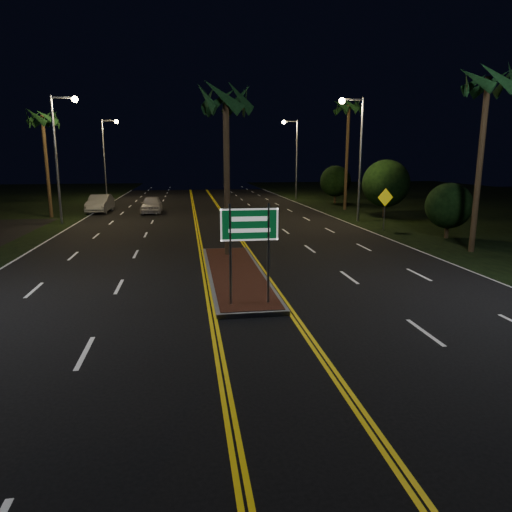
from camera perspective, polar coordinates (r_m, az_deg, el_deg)
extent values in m
plane|color=black|center=(12.13, 1.05, -10.68)|extent=(120.00, 120.00, 0.00)
cube|color=gray|center=(18.70, -2.57, -2.22)|extent=(2.25, 10.25, 0.15)
cube|color=#592819|center=(18.68, -2.57, -1.97)|extent=(2.00, 10.00, 0.02)
cylinder|color=gray|center=(14.19, -3.22, 0.09)|extent=(0.08, 0.08, 3.20)
cylinder|color=gray|center=(14.35, 1.56, 0.24)|extent=(0.08, 0.08, 3.20)
cube|color=#07471E|center=(14.09, -0.83, 3.95)|extent=(1.80, 0.04, 1.00)
cube|color=white|center=(14.07, -0.82, 3.94)|extent=(1.80, 0.01, 1.00)
cylinder|color=gray|center=(36.18, -23.68, 10.79)|extent=(0.18, 0.18, 9.00)
cube|color=gray|center=(36.23, -23.01, 17.77)|extent=(1.60, 0.12, 0.12)
sphere|color=#FFCE72|center=(36.04, -21.71, 17.74)|extent=(0.44, 0.44, 0.44)
cylinder|color=gray|center=(55.77, -18.44, 11.29)|extent=(0.18, 0.18, 9.00)
cube|color=gray|center=(55.80, -17.91, 15.81)|extent=(1.60, 0.12, 0.12)
sphere|color=#FFCE72|center=(55.68, -17.06, 15.77)|extent=(0.44, 0.44, 0.44)
cylinder|color=gray|center=(35.45, 12.93, 11.48)|extent=(0.18, 0.18, 9.00)
cube|color=gray|center=(35.41, 12.00, 18.58)|extent=(1.60, 0.12, 0.12)
sphere|color=#FFCE72|center=(35.14, 10.71, 18.52)|extent=(0.44, 0.44, 0.44)
cylinder|color=gray|center=(54.57, 5.11, 11.85)|extent=(0.18, 0.18, 9.00)
cube|color=gray|center=(54.54, 4.34, 16.43)|extent=(1.60, 0.12, 0.12)
sphere|color=#FFCE72|center=(54.36, 3.49, 16.36)|extent=(0.44, 0.44, 0.44)
cylinder|color=#382819|center=(21.63, -3.67, 9.57)|extent=(0.28, 0.28, 7.50)
cylinder|color=#382819|center=(40.52, -24.68, 10.03)|extent=(0.28, 0.28, 8.00)
cylinder|color=#382819|center=(25.49, 26.15, 9.88)|extent=(0.28, 0.28, 8.50)
cylinder|color=#382819|center=(43.58, 11.29, 11.94)|extent=(0.28, 0.28, 9.50)
cylinder|color=#382819|center=(29.69, 22.72, 2.93)|extent=(0.24, 0.24, 0.90)
sphere|color=black|center=(29.51, 22.96, 5.81)|extent=(2.70, 2.70, 2.70)
cylinder|color=#382819|center=(38.68, 15.73, 5.61)|extent=(0.24, 0.24, 1.26)
sphere|color=black|center=(38.51, 15.91, 8.72)|extent=(3.78, 3.78, 3.78)
cylinder|color=#382819|center=(49.75, 9.83, 7.13)|extent=(0.24, 0.24, 1.08)
sphere|color=black|center=(49.63, 9.90, 9.20)|extent=(3.24, 3.24, 3.24)
imported|color=silver|center=(41.31, -12.93, 6.47)|extent=(2.26, 5.18, 1.72)
imported|color=#ABB0B5|center=(43.05, -18.93, 6.39)|extent=(2.57, 5.51, 1.80)
cylinder|color=gray|center=(31.47, 15.75, 5.28)|extent=(0.07, 0.07, 2.41)
cube|color=yellow|center=(31.36, 15.87, 7.06)|extent=(1.15, 0.25, 1.16)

